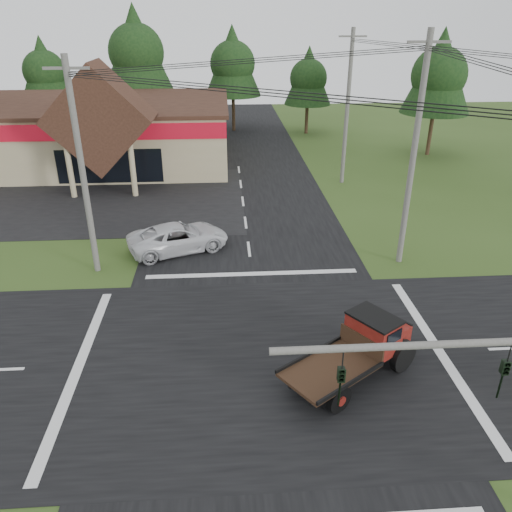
{
  "coord_description": "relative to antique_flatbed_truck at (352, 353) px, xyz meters",
  "views": [
    {
      "loc": [
        -1.3,
        -15.52,
        12.04
      ],
      "look_at": [
        0.04,
        4.62,
        2.2
      ],
      "focal_mm": 35.0,
      "sensor_mm": 36.0,
      "label": 1
    }
  ],
  "objects": [
    {
      "name": "ground",
      "position": [
        -3.09,
        1.3,
        -1.13
      ],
      "size": [
        120.0,
        120.0,
        0.0
      ],
      "primitive_type": "plane",
      "color": "#324A1A",
      "rests_on": "ground"
    },
    {
      "name": "road_ns",
      "position": [
        -3.09,
        1.3,
        -1.12
      ],
      "size": [
        12.0,
        120.0,
        0.02
      ],
      "primitive_type": "cube",
      "color": "black",
      "rests_on": "ground"
    },
    {
      "name": "road_ew",
      "position": [
        -3.09,
        1.3,
        -1.12
      ],
      "size": [
        120.0,
        12.0,
        0.02
      ],
      "primitive_type": "cube",
      "color": "black",
      "rests_on": "ground"
    },
    {
      "name": "parking_apron",
      "position": [
        -17.09,
        20.3,
        -1.12
      ],
      "size": [
        28.0,
        14.0,
        0.02
      ],
      "primitive_type": "cube",
      "color": "black",
      "rests_on": "ground"
    },
    {
      "name": "cvs_building",
      "position": [
        -18.8,
        30.87,
        1.64
      ],
      "size": [
        30.4,
        18.2,
        9.19
      ],
      "color": "tan",
      "rests_on": "ground"
    },
    {
      "name": "utility_pole_nw",
      "position": [
        -11.09,
        9.3,
        4.25
      ],
      "size": [
        2.0,
        0.3,
        10.5
      ],
      "color": "#595651",
      "rests_on": "ground"
    },
    {
      "name": "utility_pole_ne",
      "position": [
        4.91,
        9.3,
        4.76
      ],
      "size": [
        2.0,
        0.3,
        11.5
      ],
      "color": "#595651",
      "rests_on": "ground"
    },
    {
      "name": "utility_pole_n",
      "position": [
        4.91,
        23.3,
        4.6
      ],
      "size": [
        2.0,
        0.3,
        11.2
      ],
      "color": "#595651",
      "rests_on": "ground"
    },
    {
      "name": "tree_row_b",
      "position": [
        -23.09,
        43.3,
        5.57
      ],
      "size": [
        5.6,
        5.6,
        10.1
      ],
      "color": "#332316",
      "rests_on": "ground"
    },
    {
      "name": "tree_row_c",
      "position": [
        -13.09,
        42.3,
        7.59
      ],
      "size": [
        7.28,
        7.28,
        13.13
      ],
      "color": "#332316",
      "rests_on": "ground"
    },
    {
      "name": "tree_row_d",
      "position": [
        -3.09,
        43.3,
        6.24
      ],
      "size": [
        6.16,
        6.16,
        11.11
      ],
      "color": "#332316",
      "rests_on": "ground"
    },
    {
      "name": "tree_row_e",
      "position": [
        4.91,
        41.3,
        4.9
      ],
      "size": [
        5.04,
        5.04,
        9.09
      ],
      "color": "#332316",
      "rests_on": "ground"
    },
    {
      "name": "tree_side_ne",
      "position": [
        14.91,
        31.3,
        6.24
      ],
      "size": [
        6.16,
        6.16,
        11.11
      ],
      "color": "#332316",
      "rests_on": "ground"
    },
    {
      "name": "antique_flatbed_truck",
      "position": [
        0.0,
        0.0,
        0.0
      ],
      "size": [
        5.63,
        4.8,
        2.27
      ],
      "primitive_type": null,
      "rotation": [
        0.0,
        0.0,
        -0.96
      ],
      "color": "#57110C",
      "rests_on": "ground"
    },
    {
      "name": "white_pickup",
      "position": [
        -7.02,
        11.49,
        -0.36
      ],
      "size": [
        6.11,
        4.39,
        1.54
      ],
      "primitive_type": "imported",
      "rotation": [
        0.0,
        0.0,
        1.94
      ],
      "color": "silver",
      "rests_on": "ground"
    }
  ]
}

